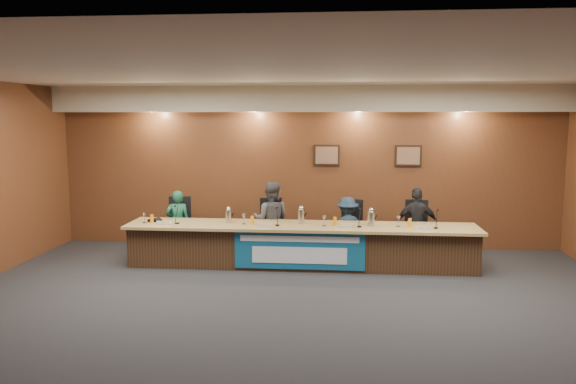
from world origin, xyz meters
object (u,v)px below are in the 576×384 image
at_px(banner, 299,251).
at_px(office_chair_a, 179,229).
at_px(office_chair_b, 272,231).
at_px(carafe_left, 229,216).
at_px(office_chair_c, 347,232).
at_px(panelist_a, 178,223).
at_px(panelist_b, 271,220).
at_px(panelist_c, 347,228).
at_px(carafe_mid, 301,216).
at_px(carafe_right, 371,219).
at_px(office_chair_d, 416,233).
at_px(speakerphone, 156,220).
at_px(panelist_d, 417,224).
at_px(dais_body, 301,247).

height_order(banner, office_chair_a, banner).
bearing_deg(office_chair_a, office_chair_b, -10.72).
bearing_deg(carafe_left, office_chair_c, 17.92).
relative_size(panelist_a, office_chair_c, 2.58).
height_order(panelist_b, panelist_c, panelist_b).
bearing_deg(carafe_mid, office_chair_c, 38.66).
distance_m(panelist_a, panelist_c, 3.20).
xyz_separation_m(office_chair_c, carafe_right, (0.39, -0.76, 0.40)).
distance_m(office_chair_b, carafe_right, 2.00).
bearing_deg(carafe_left, office_chair_d, 11.42).
relative_size(panelist_c, speakerphone, 3.60).
distance_m(office_chair_d, carafe_left, 3.45).
bearing_deg(speakerphone, panelist_c, 9.54).
bearing_deg(office_chair_c, panelist_b, -151.22).
distance_m(banner, speakerphone, 2.67).
xyz_separation_m(panelist_d, carafe_mid, (-2.08, -0.55, 0.21)).
xyz_separation_m(panelist_b, carafe_mid, (0.60, -0.55, 0.17)).
bearing_deg(office_chair_b, panelist_a, 172.91).
bearing_deg(panelist_c, dais_body, 17.25).
bearing_deg(carafe_mid, office_chair_a, 164.67).
xyz_separation_m(office_chair_c, carafe_left, (-2.10, -0.68, 0.38)).
bearing_deg(dais_body, carafe_right, -2.64).
bearing_deg(panelist_a, carafe_left, 135.26).
bearing_deg(office_chair_a, panelist_a, -100.72).
xyz_separation_m(panelist_d, office_chair_d, (0.00, 0.10, -0.19)).
xyz_separation_m(banner, panelist_d, (2.07, 1.01, 0.29)).
distance_m(dais_body, office_chair_c, 1.08).
bearing_deg(dais_body, panelist_a, 165.87).
bearing_deg(banner, carafe_left, 161.30).
xyz_separation_m(carafe_mid, speakerphone, (-2.60, -0.02, -0.10)).
distance_m(office_chair_b, speakerphone, 2.13).
bearing_deg(office_chair_d, banner, -143.78).
bearing_deg(carafe_mid, carafe_right, -4.87).
bearing_deg(carafe_right, carafe_left, 178.25).
xyz_separation_m(banner, panelist_a, (-2.38, 1.01, 0.24)).
relative_size(office_chair_a, speakerphone, 1.50).
bearing_deg(office_chair_d, dais_body, -153.39).
height_order(panelist_c, office_chair_d, panelist_c).
relative_size(office_chair_b, carafe_right, 1.92).
distance_m(banner, carafe_mid, 0.68).
relative_size(office_chair_c, carafe_left, 2.09).
bearing_deg(carafe_mid, office_chair_d, 17.45).
bearing_deg(panelist_b, office_chair_a, -1.89).
distance_m(office_chair_b, carafe_mid, 0.97).
height_order(panelist_a, office_chair_c, panelist_a).
height_order(panelist_b, panelist_d, panelist_b).
xyz_separation_m(banner, carafe_left, (-1.29, 0.44, 0.48)).
relative_size(panelist_a, panelist_d, 0.92).
height_order(panelist_a, office_chair_a, panelist_a).
distance_m(panelist_d, carafe_right, 1.11).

